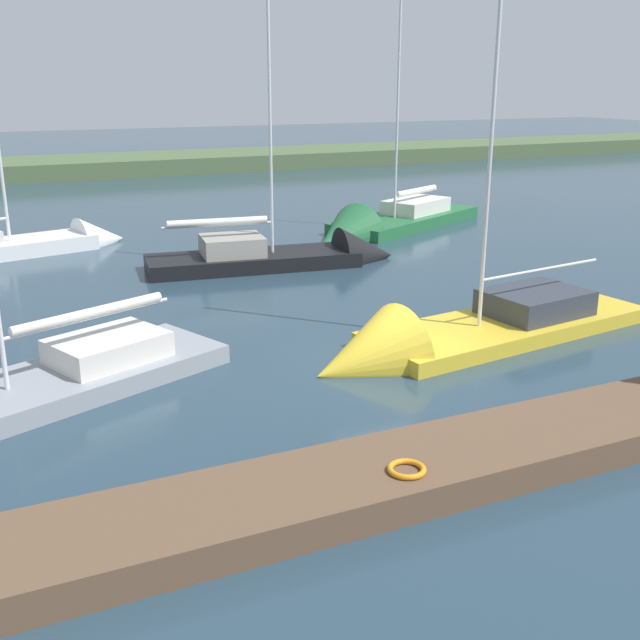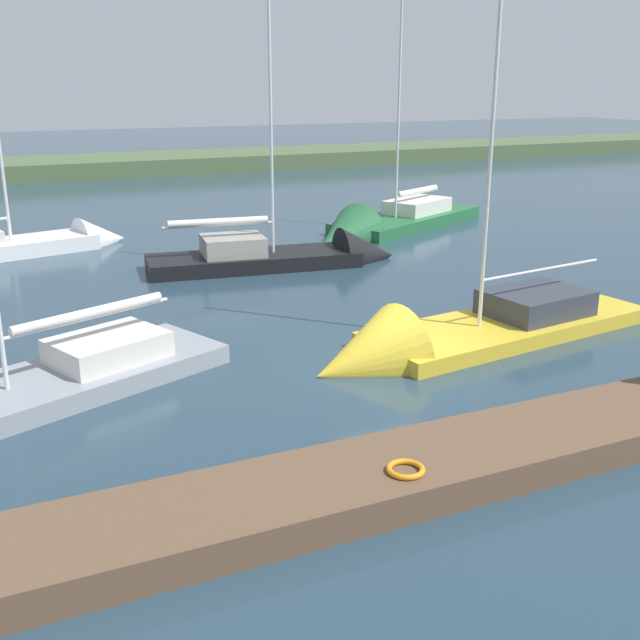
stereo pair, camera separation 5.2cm
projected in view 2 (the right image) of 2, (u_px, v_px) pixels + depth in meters
ground_plane at (395, 363)px, 19.25m from camera, size 200.00×200.00×0.00m
far_shoreline at (100, 173)px, 58.11m from camera, size 180.00×8.00×2.40m
dock_pier at (538, 441)px, 14.48m from camera, size 24.13×2.19×0.58m
life_ring_buoy at (406, 469)px, 12.73m from camera, size 0.66×0.66×0.10m
sailboat_far_right at (297, 259)px, 29.42m from camera, size 9.90×3.67×10.71m
sailboat_behind_pier at (32, 247)px, 31.51m from camera, size 9.60×4.29×11.77m
sailboat_far_left at (380, 229)px, 35.68m from camera, size 11.32×7.55×13.09m
sailboat_inner_slip at (446, 343)px, 20.29m from camera, size 10.98×4.16×12.78m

